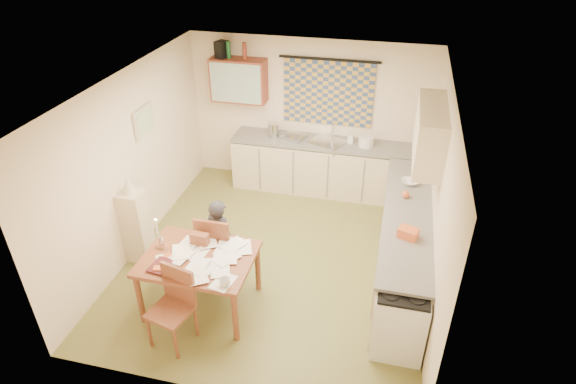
% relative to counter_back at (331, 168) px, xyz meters
% --- Properties ---
extents(floor, '(4.00, 4.50, 0.02)m').
position_rel_counter_back_xyz_m(floor, '(-0.44, -1.95, -0.46)').
color(floor, olive).
rests_on(floor, ground).
extents(ceiling, '(4.00, 4.50, 0.02)m').
position_rel_counter_back_xyz_m(ceiling, '(-0.44, -1.95, 2.06)').
color(ceiling, white).
rests_on(ceiling, floor).
extents(wall_back, '(4.00, 0.02, 2.50)m').
position_rel_counter_back_xyz_m(wall_back, '(-0.44, 0.31, 0.80)').
color(wall_back, '#F5DEBE').
rests_on(wall_back, floor).
extents(wall_front, '(4.00, 0.02, 2.50)m').
position_rel_counter_back_xyz_m(wall_front, '(-0.44, -4.21, 0.80)').
color(wall_front, '#F5DEBE').
rests_on(wall_front, floor).
extents(wall_left, '(0.02, 4.50, 2.50)m').
position_rel_counter_back_xyz_m(wall_left, '(-2.45, -1.95, 0.80)').
color(wall_left, '#F5DEBE').
rests_on(wall_left, floor).
extents(wall_right, '(0.02, 4.50, 2.50)m').
position_rel_counter_back_xyz_m(wall_right, '(1.57, -1.95, 0.80)').
color(wall_right, '#F5DEBE').
rests_on(wall_right, floor).
extents(window_blind, '(1.45, 0.03, 1.05)m').
position_rel_counter_back_xyz_m(window_blind, '(-0.14, 0.27, 1.20)').
color(window_blind, '#344B7A').
rests_on(window_blind, wall_back).
extents(curtain_rod, '(1.60, 0.04, 0.04)m').
position_rel_counter_back_xyz_m(curtain_rod, '(-0.14, 0.25, 1.75)').
color(curtain_rod, black).
rests_on(curtain_rod, wall_back).
extents(wall_cabinet, '(0.90, 0.34, 0.70)m').
position_rel_counter_back_xyz_m(wall_cabinet, '(-1.59, 0.13, 1.35)').
color(wall_cabinet, maroon).
rests_on(wall_cabinet, wall_back).
extents(wall_cabinet_glass, '(0.84, 0.02, 0.64)m').
position_rel_counter_back_xyz_m(wall_cabinet_glass, '(-1.59, -0.04, 1.35)').
color(wall_cabinet_glass, '#99B2A5').
rests_on(wall_cabinet_glass, wall_back).
extents(upper_cabinet_right, '(0.34, 1.30, 0.70)m').
position_rel_counter_back_xyz_m(upper_cabinet_right, '(1.39, -1.40, 1.40)').
color(upper_cabinet_right, beige).
rests_on(upper_cabinet_right, wall_right).
extents(framed_print, '(0.04, 0.50, 0.40)m').
position_rel_counter_back_xyz_m(framed_print, '(-2.41, -1.55, 1.25)').
color(framed_print, beige).
rests_on(framed_print, wall_left).
extents(print_canvas, '(0.01, 0.42, 0.32)m').
position_rel_counter_back_xyz_m(print_canvas, '(-2.38, -1.55, 1.25)').
color(print_canvas, white).
rests_on(print_canvas, wall_left).
extents(counter_back, '(3.30, 0.62, 0.92)m').
position_rel_counter_back_xyz_m(counter_back, '(0.00, 0.00, 0.00)').
color(counter_back, beige).
rests_on(counter_back, floor).
extents(counter_right, '(0.62, 2.95, 0.92)m').
position_rel_counter_back_xyz_m(counter_right, '(1.26, -1.82, -0.00)').
color(counter_right, beige).
rests_on(counter_right, floor).
extents(stove, '(0.55, 0.55, 0.86)m').
position_rel_counter_back_xyz_m(stove, '(1.26, -3.17, -0.02)').
color(stove, white).
rests_on(stove, floor).
extents(sink, '(0.68, 0.63, 0.10)m').
position_rel_counter_back_xyz_m(sink, '(-0.07, 0.00, 0.43)').
color(sink, silver).
rests_on(sink, counter_back).
extents(tap, '(0.03, 0.03, 0.28)m').
position_rel_counter_back_xyz_m(tap, '(-0.02, 0.18, 0.61)').
color(tap, silver).
rests_on(tap, counter_back).
extents(dish_rack, '(0.43, 0.39, 0.06)m').
position_rel_counter_back_xyz_m(dish_rack, '(-0.63, 0.00, 0.50)').
color(dish_rack, silver).
rests_on(dish_rack, counter_back).
extents(kettle, '(0.19, 0.19, 0.24)m').
position_rel_counter_back_xyz_m(kettle, '(-0.98, 0.00, 0.59)').
color(kettle, silver).
rests_on(kettle, counter_back).
extents(mixing_bowl, '(0.29, 0.29, 0.16)m').
position_rel_counter_back_xyz_m(mixing_bowl, '(0.55, 0.00, 0.55)').
color(mixing_bowl, white).
rests_on(mixing_bowl, counter_back).
extents(soap_bottle, '(0.10, 0.10, 0.19)m').
position_rel_counter_back_xyz_m(soap_bottle, '(0.29, 0.05, 0.56)').
color(soap_bottle, white).
rests_on(soap_bottle, counter_back).
extents(bowl, '(0.32, 0.32, 0.06)m').
position_rel_counter_back_xyz_m(bowl, '(1.26, -1.06, 0.50)').
color(bowl, white).
rests_on(bowl, counter_right).
extents(orange_bag, '(0.26, 0.23, 0.12)m').
position_rel_counter_back_xyz_m(orange_bag, '(1.26, -2.33, 0.53)').
color(orange_bag, '#DD622F').
rests_on(orange_bag, counter_right).
extents(fruit_orange, '(0.10, 0.10, 0.10)m').
position_rel_counter_back_xyz_m(fruit_orange, '(1.21, -1.45, 0.52)').
color(fruit_orange, '#DD622F').
rests_on(fruit_orange, counter_right).
extents(speaker, '(0.21, 0.24, 0.26)m').
position_rel_counter_back_xyz_m(speaker, '(-1.85, 0.13, 1.83)').
color(speaker, black).
rests_on(speaker, wall_cabinet).
extents(bottle_green, '(0.08, 0.08, 0.26)m').
position_rel_counter_back_xyz_m(bottle_green, '(-1.73, 0.13, 1.83)').
color(bottle_green, '#195926').
rests_on(bottle_green, wall_cabinet).
extents(bottle_brown, '(0.07, 0.07, 0.26)m').
position_rel_counter_back_xyz_m(bottle_brown, '(-1.47, 0.13, 1.83)').
color(bottle_brown, maroon).
rests_on(bottle_brown, wall_cabinet).
extents(dining_table, '(1.30, 0.99, 0.75)m').
position_rel_counter_back_xyz_m(dining_table, '(-1.09, -3.05, -0.07)').
color(dining_table, brown).
rests_on(dining_table, floor).
extents(chair_far, '(0.46, 0.46, 1.01)m').
position_rel_counter_back_xyz_m(chair_far, '(-1.06, -2.50, -0.14)').
color(chair_far, brown).
rests_on(chair_far, floor).
extents(chair_near, '(0.51, 0.51, 0.94)m').
position_rel_counter_back_xyz_m(chair_near, '(-1.19, -3.65, -0.16)').
color(chair_near, brown).
rests_on(chair_near, floor).
extents(person, '(0.61, 0.56, 1.19)m').
position_rel_counter_back_xyz_m(person, '(-1.03, -2.49, 0.14)').
color(person, black).
rests_on(person, floor).
extents(shelf_stand, '(0.32, 0.30, 1.07)m').
position_rel_counter_back_xyz_m(shelf_stand, '(-2.28, -2.39, 0.08)').
color(shelf_stand, beige).
rests_on(shelf_stand, floor).
extents(lampshade, '(0.20, 0.20, 0.22)m').
position_rel_counter_back_xyz_m(lampshade, '(-2.28, -2.39, 0.72)').
color(lampshade, beige).
rests_on(lampshade, shelf_stand).
extents(letter_rack, '(0.23, 0.11, 0.16)m').
position_rel_counter_back_xyz_m(letter_rack, '(-1.15, -2.83, 0.38)').
color(letter_rack, brown).
rests_on(letter_rack, dining_table).
extents(mug, '(0.17, 0.17, 0.09)m').
position_rel_counter_back_xyz_m(mug, '(-0.62, -3.43, 0.34)').
color(mug, white).
rests_on(mug, dining_table).
extents(magazine, '(0.28, 0.33, 0.03)m').
position_rel_counter_back_xyz_m(magazine, '(-1.54, -3.30, 0.31)').
color(magazine, maroon).
rests_on(magazine, dining_table).
extents(book, '(0.33, 0.36, 0.02)m').
position_rel_counter_back_xyz_m(book, '(-1.50, -3.17, 0.31)').
color(book, '#DD622F').
rests_on(book, dining_table).
extents(orange_box, '(0.13, 0.10, 0.04)m').
position_rel_counter_back_xyz_m(orange_box, '(-1.42, -3.38, 0.32)').
color(orange_box, '#DD622F').
rests_on(orange_box, dining_table).
extents(eyeglasses, '(0.13, 0.04, 0.02)m').
position_rel_counter_back_xyz_m(eyeglasses, '(-0.95, -3.36, 0.31)').
color(eyeglasses, black).
rests_on(eyeglasses, dining_table).
extents(candle_holder, '(0.06, 0.06, 0.18)m').
position_rel_counter_back_xyz_m(candle_holder, '(-1.57, -3.00, 0.39)').
color(candle_holder, silver).
rests_on(candle_holder, dining_table).
extents(candle, '(0.03, 0.03, 0.22)m').
position_rel_counter_back_xyz_m(candle, '(-1.61, -2.98, 0.59)').
color(candle, white).
rests_on(candle, dining_table).
extents(candle_flame, '(0.02, 0.02, 0.02)m').
position_rel_counter_back_xyz_m(candle_flame, '(-1.58, -3.00, 0.71)').
color(candle_flame, '#FFCC66').
rests_on(candle_flame, dining_table).
extents(papers, '(1.09, 0.98, 0.03)m').
position_rel_counter_back_xyz_m(papers, '(-0.97, -3.03, 0.31)').
color(papers, white).
rests_on(papers, dining_table).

